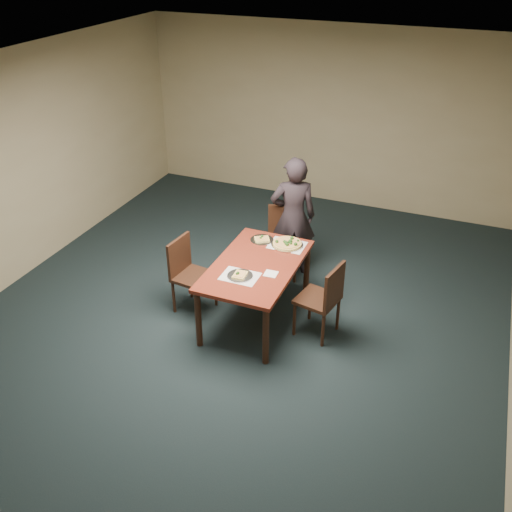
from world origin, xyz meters
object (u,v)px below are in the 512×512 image
at_px(chair_far, 283,237).
at_px(chair_right, 324,297).
at_px(slice_plate_far, 262,239).
at_px(dining_table, 256,271).
at_px(pizza_pan, 287,243).
at_px(chair_left, 188,270).
at_px(diner, 293,217).
at_px(slice_plate_near, 240,275).

distance_m(chair_far, chair_right, 1.42).
bearing_deg(chair_far, slice_plate_far, -110.83).
bearing_deg(dining_table, pizza_pan, 70.86).
xyz_separation_m(chair_left, pizza_pan, (1.01, 0.61, 0.26)).
distance_m(chair_left, pizza_pan, 1.21).
xyz_separation_m(chair_right, diner, (-0.77, 1.17, 0.28)).
bearing_deg(slice_plate_near, chair_far, 90.44).
bearing_deg(chair_far, slice_plate_near, -103.95).
distance_m(chair_far, diner, 0.31).
bearing_deg(chair_left, chair_right, -80.33).
xyz_separation_m(chair_right, slice_plate_near, (-0.86, -0.31, 0.25)).
relative_size(chair_right, diner, 0.57).
distance_m(diner, slice_plate_near, 1.48).
xyz_separation_m(dining_table, slice_plate_near, (-0.06, -0.31, 0.11)).
distance_m(diner, slice_plate_far, 0.66).
bearing_deg(dining_table, slice_plate_far, 104.71).
bearing_deg(slice_plate_near, chair_left, 163.65).
relative_size(dining_table, chair_right, 1.65).
relative_size(chair_far, chair_left, 1.00).
xyz_separation_m(chair_far, chair_left, (-0.75, -1.20, 0.00)).
bearing_deg(pizza_pan, chair_far, 113.60).
xyz_separation_m(chair_right, pizza_pan, (-0.62, 0.53, 0.26)).
relative_size(chair_left, pizza_pan, 2.42).
relative_size(chair_left, chair_right, 1.00).
xyz_separation_m(dining_table, slice_plate_far, (-0.14, 0.53, 0.10)).
bearing_deg(dining_table, slice_plate_near, -101.39).
distance_m(chair_left, slice_plate_far, 0.95).
height_order(dining_table, slice_plate_near, slice_plate_near).
height_order(diner, slice_plate_near, diner).
bearing_deg(slice_plate_near, slice_plate_far, 95.26).
height_order(diner, pizza_pan, diner).
height_order(chair_left, slice_plate_far, chair_left).
distance_m(dining_table, pizza_pan, 0.57).
xyz_separation_m(chair_far, diner, (0.11, 0.05, 0.28)).
bearing_deg(dining_table, chair_left, -174.26).
height_order(chair_right, slice_plate_far, chair_right).
height_order(chair_far, diner, diner).
height_order(diner, slice_plate_far, diner).
bearing_deg(chair_far, chair_left, -136.59).
relative_size(chair_left, diner, 0.57).
height_order(dining_table, chair_right, chair_right).
relative_size(chair_far, chair_right, 1.00).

